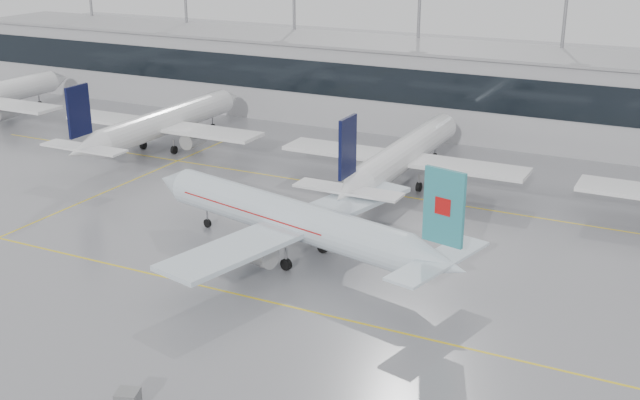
% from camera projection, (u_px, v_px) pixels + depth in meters
% --- Properties ---
extents(ground, '(320.00, 320.00, 0.00)m').
position_uv_depth(ground, '(256.00, 299.00, 67.31)').
color(ground, gray).
rests_on(ground, ground).
extents(taxi_line_main, '(120.00, 0.25, 0.01)m').
position_uv_depth(taxi_line_main, '(256.00, 299.00, 67.31)').
color(taxi_line_main, yellow).
rests_on(taxi_line_main, ground).
extents(taxi_line_north, '(120.00, 0.25, 0.01)m').
position_uv_depth(taxi_line_north, '(390.00, 194.00, 92.57)').
color(taxi_line_north, yellow).
rests_on(taxi_line_north, ground).
extents(taxi_line_cross, '(0.25, 60.00, 0.01)m').
position_uv_depth(taxi_line_cross, '(100.00, 194.00, 92.64)').
color(taxi_line_cross, yellow).
rests_on(taxi_line_cross, ground).
extents(terminal, '(180.00, 15.00, 12.00)m').
position_uv_depth(terminal, '(473.00, 92.00, 117.51)').
color(terminal, '#9C9CA0').
rests_on(terminal, ground).
extents(terminal_glass, '(180.00, 0.20, 5.00)m').
position_uv_depth(terminal_glass, '(458.00, 91.00, 110.65)').
color(terminal_glass, black).
rests_on(terminal_glass, ground).
extents(terminal_roof, '(182.00, 16.00, 0.40)m').
position_uv_depth(terminal_roof, '(476.00, 50.00, 115.44)').
color(terminal_roof, gray).
rests_on(terminal_roof, ground).
extents(light_masts, '(156.40, 1.00, 22.60)m').
position_uv_depth(light_masts, '(488.00, 36.00, 120.11)').
color(light_masts, gray).
rests_on(light_masts, ground).
extents(air_canada_jet, '(37.17, 30.39, 11.88)m').
position_uv_depth(air_canada_jet, '(295.00, 220.00, 74.13)').
color(air_canada_jet, silver).
rests_on(air_canada_jet, ground).
extents(parked_jet_b, '(29.64, 36.96, 11.72)m').
position_uv_depth(parked_jet_b, '(162.00, 123.00, 109.26)').
color(parked_jet_b, white).
rests_on(parked_jet_b, ground).
extents(parked_jet_c, '(29.64, 36.96, 11.72)m').
position_uv_depth(parked_jet_c, '(403.00, 155.00, 94.44)').
color(parked_jet_c, white).
rests_on(parked_jet_c, ground).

